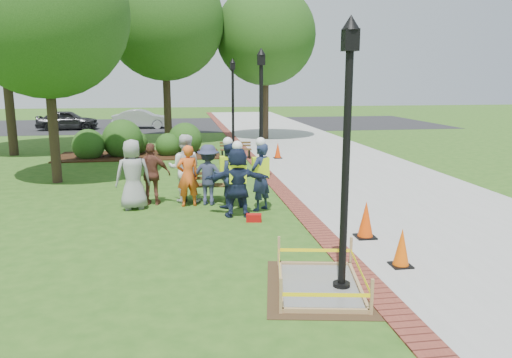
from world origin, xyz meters
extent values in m
plane|color=#285116|center=(0.00, 0.00, 0.00)|extent=(100.00, 100.00, 0.00)
cube|color=#9E9E99|center=(5.00, 10.00, 0.01)|extent=(6.00, 60.00, 0.02)
cube|color=maroon|center=(1.75, 10.00, 0.01)|extent=(0.50, 60.00, 0.03)
cube|color=#381E0F|center=(-3.00, 12.00, 0.02)|extent=(7.00, 3.00, 0.05)
cube|color=black|center=(0.00, 27.00, 0.00)|extent=(36.00, 12.00, 0.01)
cube|color=#47331E|center=(0.91, -2.90, 0.00)|extent=(2.09, 2.57, 0.01)
cube|color=slate|center=(0.91, -2.90, 0.02)|extent=(1.51, 1.99, 0.04)
cube|color=tan|center=(0.91, -2.90, 0.04)|extent=(1.65, 2.13, 0.08)
cube|color=tan|center=(0.91, -2.90, 0.28)|extent=(1.68, 2.16, 0.55)
cube|color=yellow|center=(0.91, -2.90, 0.30)|extent=(1.63, 2.11, 0.06)
cube|color=brown|center=(-0.52, 3.26, 0.44)|extent=(1.49, 0.57, 0.04)
cube|color=brown|center=(-0.50, 3.49, 0.67)|extent=(1.45, 0.18, 0.23)
cube|color=black|center=(-0.52, 3.26, 0.21)|extent=(1.36, 0.61, 0.43)
cube|color=#543A1D|center=(1.08, 10.47, 0.40)|extent=(1.33, 0.43, 0.04)
cube|color=#543A1D|center=(1.08, 10.68, 0.61)|extent=(1.32, 0.08, 0.21)
cube|color=black|center=(1.08, 10.47, 0.19)|extent=(1.21, 0.48, 0.39)
cube|color=black|center=(2.61, -2.26, 0.02)|extent=(0.37, 0.37, 0.05)
cone|color=#EB5807|center=(2.61, -2.26, 0.39)|extent=(0.29, 0.29, 0.68)
cube|color=black|center=(2.58, -0.58, 0.03)|extent=(0.41, 0.41, 0.05)
cone|color=#EA4407|center=(2.58, -0.58, 0.44)|extent=(0.33, 0.33, 0.76)
cube|color=black|center=(2.85, 10.29, 0.02)|extent=(0.35, 0.35, 0.05)
cone|color=#E73907|center=(2.85, 10.29, 0.37)|extent=(0.28, 0.28, 0.64)
cube|color=#AA0E0D|center=(0.42, 1.04, 0.09)|extent=(0.39, 0.25, 0.18)
cylinder|color=black|center=(1.25, -3.00, 1.90)|extent=(0.12, 0.12, 3.80)
cube|color=black|center=(1.25, -3.00, 3.90)|extent=(0.22, 0.22, 0.32)
cone|color=black|center=(1.25, -3.00, 4.15)|extent=(0.28, 0.28, 0.22)
cylinder|color=black|center=(1.25, -3.00, 0.05)|extent=(0.28, 0.28, 0.10)
cylinder|color=black|center=(1.25, 5.00, 1.90)|extent=(0.12, 0.12, 3.80)
cube|color=black|center=(1.25, 5.00, 3.90)|extent=(0.22, 0.22, 0.32)
cone|color=black|center=(1.25, 5.00, 4.15)|extent=(0.28, 0.28, 0.22)
cylinder|color=black|center=(1.25, 5.00, 0.05)|extent=(0.28, 0.28, 0.10)
cylinder|color=black|center=(1.25, 13.00, 1.90)|extent=(0.12, 0.12, 3.80)
cube|color=black|center=(1.25, 13.00, 3.90)|extent=(0.22, 0.22, 0.32)
cone|color=black|center=(1.25, 13.00, 4.15)|extent=(0.28, 0.28, 0.22)
cylinder|color=black|center=(1.25, 13.00, 0.05)|extent=(0.28, 0.28, 0.10)
cylinder|color=#3D2D1E|center=(-5.27, 6.56, 2.19)|extent=(0.31, 0.31, 4.37)
sphere|color=#1A4012|center=(-5.27, 6.56, 5.31)|extent=(5.20, 5.20, 5.20)
cylinder|color=#3D2D1E|center=(-1.82, 16.40, 2.57)|extent=(0.39, 0.39, 5.13)
sphere|color=#1A4012|center=(-1.82, 16.40, 6.23)|extent=(6.04, 6.04, 6.04)
cylinder|color=#3D2D1E|center=(3.53, 17.29, 2.33)|extent=(0.38, 0.38, 4.67)
sphere|color=#1A4012|center=(3.53, 17.29, 5.67)|extent=(5.42, 5.42, 5.42)
cylinder|color=#3D2D1E|center=(-8.55, 13.06, 2.89)|extent=(0.39, 0.39, 5.77)
sphere|color=#1A4012|center=(-5.08, 11.56, 0.00)|extent=(1.36, 1.36, 1.36)
sphere|color=#1A4012|center=(-3.71, 12.02, 0.00)|extent=(1.74, 1.74, 1.74)
sphere|color=#1A4012|center=(-1.77, 11.83, 0.00)|extent=(1.08, 1.08, 1.08)
sphere|color=#1A4012|center=(-1.00, 12.37, 0.00)|extent=(1.52, 1.52, 1.52)
sphere|color=#1A4012|center=(-3.25, 12.75, 0.00)|extent=(1.12, 1.12, 1.12)
imported|color=gray|center=(-2.49, 2.69, 0.91)|extent=(0.65, 0.48, 1.83)
imported|color=#ED591B|center=(-1.08, 2.76, 0.82)|extent=(0.58, 0.43, 1.64)
imported|color=silver|center=(-1.15, 3.27, 0.93)|extent=(0.65, 0.48, 1.86)
imported|color=brown|center=(-2.02, 3.08, 0.83)|extent=(0.58, 0.42, 1.67)
imported|color=#2D3250|center=(-0.53, 2.85, 0.81)|extent=(0.60, 0.48, 1.63)
imported|color=#1B2B47|center=(0.10, 1.56, 0.86)|extent=(0.57, 0.39, 1.73)
cube|color=#BAEB13|center=(0.10, 1.56, 1.11)|extent=(0.42, 0.26, 0.52)
sphere|color=white|center=(0.10, 1.56, 1.75)|extent=(0.25, 0.25, 0.25)
imported|color=#1C1D4B|center=(0.75, 2.05, 0.87)|extent=(0.65, 0.64, 1.74)
cube|color=#BAEB13|center=(0.75, 2.05, 1.12)|extent=(0.42, 0.26, 0.52)
sphere|color=white|center=(0.75, 2.05, 1.77)|extent=(0.25, 0.25, 0.25)
imported|color=#1D1D4B|center=(-0.04, 2.48, 0.86)|extent=(0.62, 0.48, 1.72)
cube|color=#BAEB13|center=(-0.04, 2.48, 1.10)|extent=(0.42, 0.26, 0.52)
sphere|color=white|center=(-0.04, 2.48, 1.74)|extent=(0.25, 0.25, 0.25)
imported|color=#252427|center=(-8.54, 24.31, 0.00)|extent=(2.20, 4.52, 1.44)
imported|color=#BAB9BE|center=(-3.73, 24.67, 0.00)|extent=(2.19, 4.38, 1.38)
camera|label=1|loc=(-1.29, -10.28, 3.34)|focal=35.00mm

